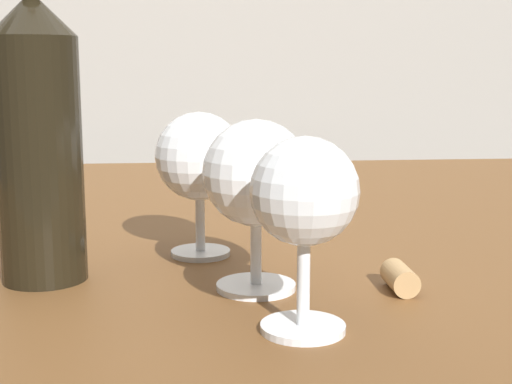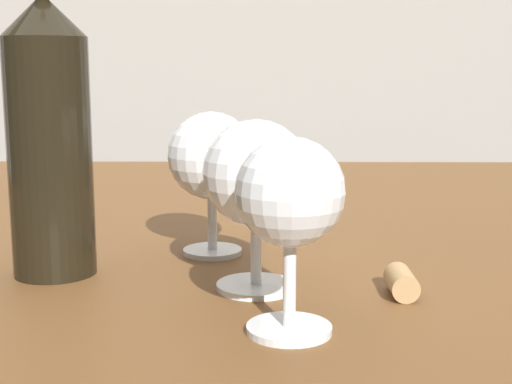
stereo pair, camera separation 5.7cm
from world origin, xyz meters
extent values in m
cube|color=brown|center=(0.00, 0.00, 0.72)|extent=(1.30, 1.00, 0.03)
cylinder|color=white|center=(0.08, -0.37, 0.74)|extent=(0.06, 0.06, 0.00)
cylinder|color=white|center=(0.08, -0.37, 0.77)|extent=(0.01, 0.01, 0.07)
sphere|color=white|center=(0.08, -0.37, 0.83)|extent=(0.07, 0.07, 0.07)
ellipsoid|color=maroon|center=(0.08, -0.37, 0.83)|extent=(0.06, 0.06, 0.04)
cylinder|color=white|center=(0.06, -0.28, 0.74)|extent=(0.06, 0.06, 0.00)
cylinder|color=white|center=(0.06, -0.28, 0.77)|extent=(0.01, 0.01, 0.06)
sphere|color=white|center=(0.06, -0.28, 0.83)|extent=(0.09, 0.09, 0.09)
ellipsoid|color=#380711|center=(0.06, -0.28, 0.83)|extent=(0.08, 0.08, 0.03)
cylinder|color=white|center=(0.02, -0.16, 0.74)|extent=(0.06, 0.06, 0.00)
cylinder|color=white|center=(0.02, -0.16, 0.77)|extent=(0.01, 0.01, 0.06)
sphere|color=white|center=(0.02, -0.16, 0.83)|extent=(0.08, 0.08, 0.08)
ellipsoid|color=beige|center=(0.02, -0.16, 0.83)|extent=(0.07, 0.07, 0.04)
cylinder|color=black|center=(-0.12, -0.23, 0.83)|extent=(0.07, 0.07, 0.20)
cone|color=black|center=(-0.12, -0.23, 0.95)|extent=(0.07, 0.07, 0.03)
cylinder|color=tan|center=(0.18, -0.29, 0.74)|extent=(0.02, 0.04, 0.02)
camera|label=1|loc=(0.01, -0.84, 0.91)|focal=50.75mm
camera|label=2|loc=(0.07, -0.84, 0.91)|focal=50.75mm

